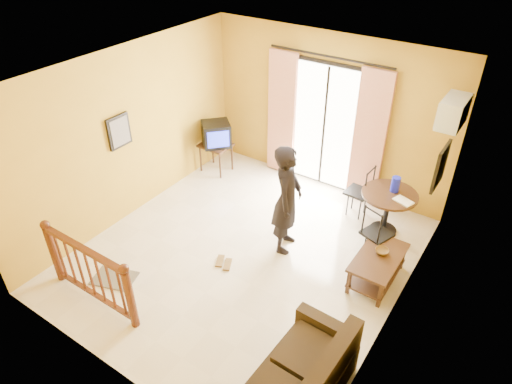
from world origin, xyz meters
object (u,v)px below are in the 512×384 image
Objects in this scene: dining_table at (388,202)px; coffee_table at (378,264)px; television at (216,134)px; standing_person at (287,200)px.

coffee_table is at bearing -74.70° from dining_table.
television is 2.57m from standing_person.
dining_table is at bearing -47.26° from television.
standing_person reaches higher than coffee_table.
standing_person is at bearing -177.27° from coffee_table.
standing_person is at bearing -75.57° from television.
coffee_table is (3.72, -1.14, -0.50)m from television.
coffee_table is (0.32, -1.15, -0.27)m from dining_table.
dining_table is 0.50× the size of standing_person.
coffee_table is at bearing -104.22° from standing_person.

